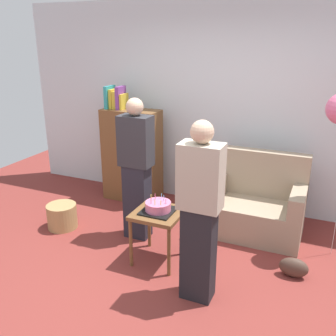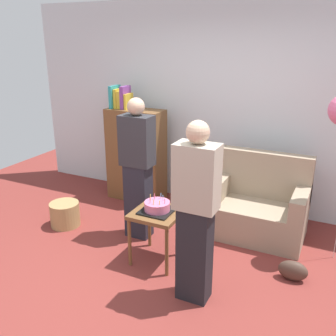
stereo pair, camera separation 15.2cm
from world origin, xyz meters
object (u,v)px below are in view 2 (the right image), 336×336
(couch, at_px, (258,207))
(bookshelf, at_px, (136,153))
(person_holding_cake, at_px, (196,214))
(handbag, at_px, (293,270))
(person_blowing_candles, at_px, (138,169))
(birthday_cake, at_px, (157,207))
(side_table, at_px, (157,219))
(wicker_basket, at_px, (65,214))

(couch, xyz_separation_m, bookshelf, (-1.82, 0.29, 0.34))
(person_holding_cake, distance_m, handbag, 1.25)
(person_blowing_candles, bearing_deg, birthday_cake, -62.55)
(birthday_cake, height_order, handbag, birthday_cake)
(side_table, xyz_separation_m, person_holding_cake, (0.57, -0.39, 0.35))
(birthday_cake, bearing_deg, couch, 52.18)
(bookshelf, distance_m, person_blowing_candles, 1.12)
(birthday_cake, bearing_deg, side_table, -30.01)
(person_blowing_candles, height_order, handbag, person_blowing_candles)
(person_blowing_candles, height_order, wicker_basket, person_blowing_candles)
(birthday_cake, bearing_deg, person_blowing_candles, 139.64)
(bookshelf, height_order, handbag, bookshelf)
(person_blowing_candles, relative_size, handbag, 5.82)
(birthday_cake, bearing_deg, bookshelf, 127.94)
(side_table, xyz_separation_m, person_blowing_candles, (-0.44, 0.37, 0.35))
(person_holding_cake, relative_size, wicker_basket, 4.53)
(person_blowing_candles, bearing_deg, handbag, -25.69)
(couch, bearing_deg, birthday_cake, -127.82)
(couch, distance_m, person_blowing_candles, 1.48)
(handbag, bearing_deg, birthday_cake, -168.82)
(bookshelf, height_order, birthday_cake, bookshelf)
(wicker_basket, bearing_deg, person_holding_cake, -16.11)
(side_table, distance_m, handbag, 1.41)
(person_blowing_candles, distance_m, wicker_basket, 1.19)
(handbag, bearing_deg, side_table, -168.82)
(person_holding_cake, bearing_deg, birthday_cake, -10.45)
(couch, height_order, side_table, couch)
(birthday_cake, xyz_separation_m, wicker_basket, (-1.39, 0.18, -0.46))
(side_table, bearing_deg, birthday_cake, 149.99)
(couch, bearing_deg, bookshelf, 171.11)
(bookshelf, relative_size, person_holding_cake, 0.98)
(bookshelf, xyz_separation_m, person_holding_cake, (1.59, -1.70, 0.16))
(bookshelf, height_order, side_table, bookshelf)
(couch, bearing_deg, person_blowing_candles, -152.08)
(person_blowing_candles, xyz_separation_m, handbag, (1.78, -0.11, -0.73))
(side_table, bearing_deg, handbag, 11.18)
(bookshelf, distance_m, person_holding_cake, 2.34)
(birthday_cake, relative_size, person_holding_cake, 0.20)
(birthday_cake, xyz_separation_m, person_blowing_candles, (-0.44, 0.37, 0.22))
(bookshelf, bearing_deg, person_blowing_candles, -58.10)
(side_table, height_order, birthday_cake, birthday_cake)
(birthday_cake, bearing_deg, handbag, 11.18)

